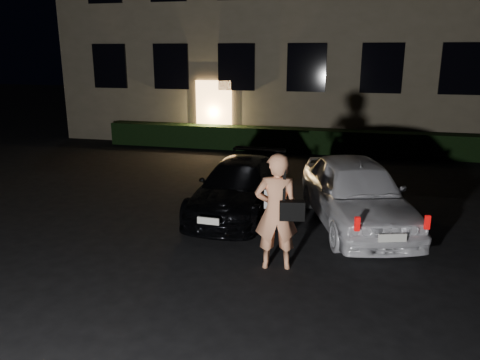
# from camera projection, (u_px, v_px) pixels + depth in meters

# --- Properties ---
(ground) EXTENTS (80.00, 80.00, 0.00)m
(ground) POSITION_uv_depth(u_px,v_px,m) (227.00, 286.00, 7.34)
(ground) COLOR black
(ground) RESTS_ON ground
(hedge) EXTENTS (15.00, 0.70, 0.85)m
(hedge) POSITION_uv_depth(u_px,v_px,m) (303.00, 140.00, 17.07)
(hedge) COLOR black
(hedge) RESTS_ON ground
(sedan) EXTENTS (1.81, 4.16, 1.17)m
(sedan) POSITION_uv_depth(u_px,v_px,m) (240.00, 187.00, 10.61)
(sedan) COLOR black
(sedan) RESTS_ON ground
(hatch) EXTENTS (2.88, 4.54, 1.44)m
(hatch) POSITION_uv_depth(u_px,v_px,m) (356.00, 192.00, 9.76)
(hatch) COLOR white
(hatch) RESTS_ON ground
(man) EXTENTS (0.89, 0.61, 1.99)m
(man) POSITION_uv_depth(u_px,v_px,m) (277.00, 212.00, 7.72)
(man) COLOR #EF9A6C
(man) RESTS_ON ground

